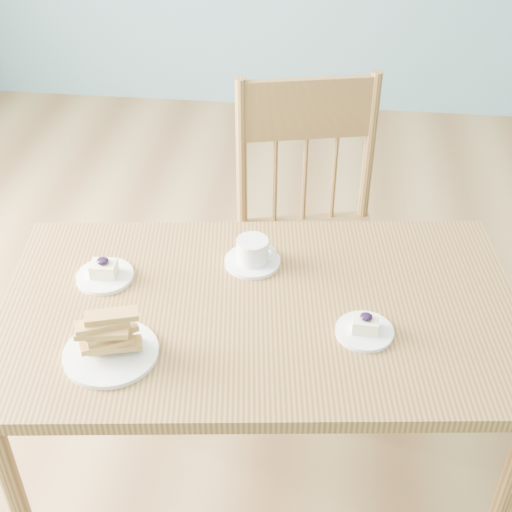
# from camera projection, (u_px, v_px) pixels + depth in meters

# --- Properties ---
(room) EXTENTS (5.01, 5.01, 2.71)m
(room) POSITION_uv_depth(u_px,v_px,m) (376.00, 29.00, 1.51)
(room) COLOR olive
(room) RESTS_ON ground
(dining_table) EXTENTS (1.39, 0.90, 0.70)m
(dining_table) POSITION_uv_depth(u_px,v_px,m) (260.00, 326.00, 1.83)
(dining_table) COLOR olive
(dining_table) RESTS_ON ground
(dining_chair) EXTENTS (0.55, 0.54, 1.02)m
(dining_chair) POSITION_uv_depth(u_px,v_px,m) (311.00, 238.00, 2.33)
(dining_chair) COLOR olive
(dining_chair) RESTS_ON ground
(cheesecake_plate_near) EXTENTS (0.14, 0.14, 0.06)m
(cheesecake_plate_near) POSITION_uv_depth(u_px,v_px,m) (365.00, 328.00, 1.70)
(cheesecake_plate_near) COLOR white
(cheesecake_plate_near) RESTS_ON dining_table
(cheesecake_plate_far) EXTENTS (0.15, 0.15, 0.06)m
(cheesecake_plate_far) POSITION_uv_depth(u_px,v_px,m) (105.00, 273.00, 1.86)
(cheesecake_plate_far) COLOR white
(cheesecake_plate_far) RESTS_ON dining_table
(coffee_cup) EXTENTS (0.15, 0.15, 0.08)m
(coffee_cup) POSITION_uv_depth(u_px,v_px,m) (253.00, 254.00, 1.91)
(coffee_cup) COLOR white
(coffee_cup) RESTS_ON dining_table
(biscotti_plate) EXTENTS (0.22, 0.22, 0.12)m
(biscotti_plate) POSITION_uv_depth(u_px,v_px,m) (109.00, 342.00, 1.62)
(biscotti_plate) COLOR white
(biscotti_plate) RESTS_ON dining_table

